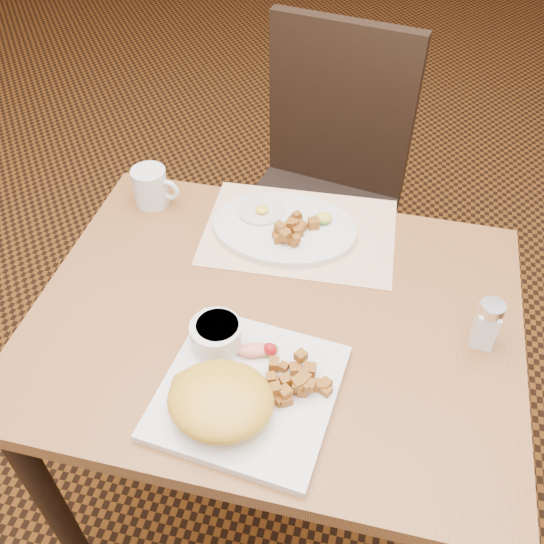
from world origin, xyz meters
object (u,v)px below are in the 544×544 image
at_px(plate_oval, 284,228).
at_px(chair_far, 323,182).
at_px(table, 275,350).
at_px(coffee_mug, 151,187).
at_px(plate_square, 248,392).
at_px(salt_shaker, 487,323).

bearing_deg(plate_oval, chair_far, 88.40).
height_order(table, coffee_mug, coffee_mug).
bearing_deg(coffee_mug, chair_far, 54.07).
xyz_separation_m(table, coffee_mug, (-0.34, 0.26, 0.15)).
bearing_deg(table, plate_square, -90.73).
height_order(plate_oval, salt_shaker, salt_shaker).
bearing_deg(table, chair_far, 91.62).
height_order(table, plate_oval, plate_oval).
relative_size(plate_square, plate_oval, 0.92).
xyz_separation_m(salt_shaker, coffee_mug, (-0.71, 0.24, -0.01)).
xyz_separation_m(chair_far, plate_oval, (-0.01, -0.47, 0.22)).
relative_size(table, coffee_mug, 8.31).
distance_m(table, chair_far, 0.71).
relative_size(plate_oval, salt_shaker, 3.05).
bearing_deg(plate_square, coffee_mug, 127.40).
bearing_deg(plate_oval, salt_shaker, -27.35).
bearing_deg(salt_shaker, plate_oval, 152.65).
bearing_deg(coffee_mug, table, -37.54).
distance_m(table, plate_oval, 0.26).
relative_size(chair_far, salt_shaker, 9.70).
bearing_deg(table, plate_oval, 98.20).
distance_m(chair_far, plate_oval, 0.52).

